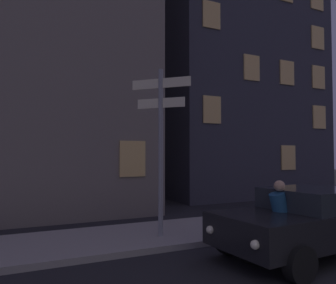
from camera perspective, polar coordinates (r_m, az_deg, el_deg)
name	(u,v)px	position (r m, az deg, el deg)	size (l,w,h in m)	color
sidewalk_kerb	(143,236)	(8.60, -4.48, -16.11)	(40.00, 2.59, 0.14)	#9E9991
signpost	(161,137)	(8.07, -1.28, 0.96)	(1.12, 1.12, 4.13)	gray
car_side_parked	(309,220)	(7.63, 23.44, -12.43)	(4.30, 2.24, 1.41)	black
cyclist	(278,223)	(7.09, 18.70, -13.36)	(1.82, 0.36, 1.61)	black
building_right_block	(222,77)	(19.99, 9.41, 11.16)	(8.83, 8.07, 13.54)	#383842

